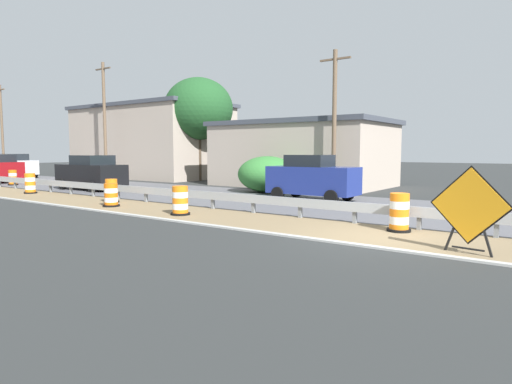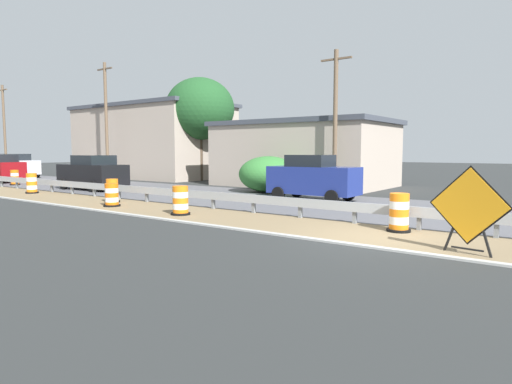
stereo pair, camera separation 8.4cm
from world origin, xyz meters
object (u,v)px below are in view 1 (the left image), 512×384
traffic_barrel_farther (30,184)px  utility_pole_far (2,128)px  car_lead_far_lane (91,172)px  car_distant_a (312,178)px  warning_sign_diamond (470,208)px  utility_pole_near (334,120)px  traffic_barrel_mid (111,192)px  traffic_barrel_nearest (399,214)px  traffic_barrel_farthest (13,178)px  car_mid_far_lane (15,166)px  traffic_barrel_far (111,196)px  traffic_barrel_close (180,202)px  utility_pole_mid (105,120)px

traffic_barrel_farther → utility_pole_far: 25.63m
car_lead_far_lane → car_distant_a: (2.84, -13.66, 0.03)m
warning_sign_diamond → utility_pole_near: utility_pole_near is taller
warning_sign_diamond → utility_pole_far: bearing=-94.8°
traffic_barrel_mid → traffic_barrel_farther: bearing=89.8°
traffic_barrel_nearest → car_distant_a: size_ratio=0.26×
warning_sign_diamond → traffic_barrel_nearest: bearing=-122.3°
car_distant_a → utility_pole_far: bearing=175.3°
car_lead_far_lane → traffic_barrel_farther: bearing=78.3°
traffic_barrel_farthest → car_lead_far_lane: car_lead_far_lane is taller
car_mid_far_lane → traffic_barrel_far: bearing=-18.4°
utility_pole_far → traffic_barrel_far: bearing=-107.7°
car_distant_a → warning_sign_diamond: bearing=-42.7°
traffic_barrel_close → traffic_barrel_mid: bearing=80.4°
traffic_barrel_nearest → traffic_barrel_close: traffic_barrel_nearest is taller
traffic_barrel_farthest → utility_pole_far: (7.02, 16.65, 4.22)m
warning_sign_diamond → utility_pole_mid: size_ratio=0.22×
warning_sign_diamond → traffic_barrel_mid: 15.41m
utility_pole_mid → traffic_barrel_farther: bearing=-147.5°
car_distant_a → utility_pole_far: (3.10, 37.87, 3.60)m
traffic_barrel_mid → utility_pole_far: (9.35, 30.86, 4.20)m
traffic_barrel_nearest → traffic_barrel_far: size_ratio=1.15×
traffic_barrel_farther → traffic_barrel_far: bearing=-96.2°
traffic_barrel_far → utility_pole_far: 33.93m
utility_pole_mid → utility_pole_far: utility_pole_mid is taller
traffic_barrel_close → utility_pole_far: utility_pole_far is taller
traffic_barrel_mid → traffic_barrel_farthest: bearing=80.7°
traffic_barrel_nearest → utility_pole_near: utility_pole_near is taller
utility_pole_far → warning_sign_diamond: bearing=-103.1°
traffic_barrel_far → utility_pole_near: utility_pole_near is taller
traffic_barrel_far → car_distant_a: (7.15, -5.80, 0.64)m
traffic_barrel_mid → utility_pole_near: (9.73, -6.43, 3.56)m
traffic_barrel_mid → car_lead_far_lane: size_ratio=0.23×
car_mid_far_lane → utility_pole_near: utility_pole_near is taller
traffic_barrel_farther → car_mid_far_lane: (6.52, 15.32, 0.54)m
car_lead_far_lane → utility_pole_near: size_ratio=0.61×
traffic_barrel_mid → traffic_barrel_far: (-0.90, -1.21, -0.05)m
traffic_barrel_nearest → car_lead_far_lane: size_ratio=0.24×
car_lead_far_lane → utility_pole_mid: utility_pole_mid is taller
utility_pole_near → utility_pole_mid: bearing=92.0°
traffic_barrel_nearest → traffic_barrel_mid: (-0.48, 13.10, -0.02)m
traffic_barrel_mid → traffic_barrel_far: 1.51m
traffic_barrel_nearest → traffic_barrel_close: size_ratio=1.05×
traffic_barrel_far → utility_pole_mid: size_ratio=0.11×
car_distant_a → utility_pole_mid: size_ratio=0.47×
warning_sign_diamond → utility_pole_far: utility_pole_far is taller
utility_pole_mid → traffic_barrel_farthest: bearing=170.7°
traffic_barrel_close → utility_pole_near: 11.27m
traffic_barrel_mid → traffic_barrel_nearest: bearing=-87.9°
traffic_barrel_farthest → traffic_barrel_close: bearing=-99.4°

